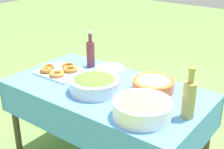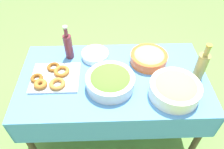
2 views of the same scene
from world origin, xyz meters
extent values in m
plane|color=#609342|center=(0.00, 0.00, 0.00)|extent=(14.00, 14.00, 0.00)
cube|color=#4C8CD1|center=(0.00, 0.00, 0.72)|extent=(1.41, 0.77, 0.02)
cube|color=#4C8CD1|center=(0.00, -0.38, 0.59)|extent=(1.41, 0.01, 0.22)
cube|color=#4C8CD1|center=(0.00, 0.38, 0.59)|extent=(1.41, 0.01, 0.22)
cube|color=#4C8CD1|center=(-0.70, 0.00, 0.59)|extent=(0.01, 0.77, 0.22)
cube|color=#4C8CD1|center=(0.70, 0.00, 0.59)|extent=(0.01, 0.77, 0.22)
cylinder|color=#473828|center=(-0.64, -0.32, 0.35)|extent=(0.05, 0.05, 0.70)
cylinder|color=#473828|center=(0.64, -0.32, 0.35)|extent=(0.05, 0.05, 0.70)
cylinder|color=#473828|center=(-0.64, 0.32, 0.35)|extent=(0.05, 0.05, 0.70)
cylinder|color=#473828|center=(0.64, 0.32, 0.35)|extent=(0.05, 0.05, 0.70)
cylinder|color=silver|center=(-0.03, -0.09, 0.77)|extent=(0.34, 0.34, 0.09)
ellipsoid|color=#51892D|center=(-0.03, -0.09, 0.81)|extent=(0.30, 0.30, 0.07)
cylinder|color=#E05B28|center=(0.29, 0.16, 0.77)|extent=(0.29, 0.29, 0.08)
ellipsoid|color=tan|center=(0.29, 0.16, 0.79)|extent=(0.25, 0.25, 0.07)
cube|color=silver|center=(-0.43, 0.00, 0.74)|extent=(0.35, 0.30, 0.02)
torus|color=#A36628|center=(-0.52, -0.09, 0.76)|extent=(0.13, 0.13, 0.04)
torus|color=#B27533|center=(-0.40, -0.08, 0.76)|extent=(0.16, 0.16, 0.03)
torus|color=#A36628|center=(-0.39, 0.04, 0.76)|extent=(0.15, 0.15, 0.03)
torus|color=brown|center=(-0.45, 0.09, 0.76)|extent=(0.11, 0.11, 0.02)
torus|color=brown|center=(-0.56, -0.02, 0.76)|extent=(0.11, 0.11, 0.03)
cylinder|color=white|center=(-0.14, 0.23, 0.73)|extent=(0.22, 0.22, 0.01)
cylinder|color=white|center=(-0.14, 0.23, 0.75)|extent=(0.22, 0.22, 0.01)
cylinder|color=white|center=(-0.14, 0.23, 0.76)|extent=(0.22, 0.22, 0.01)
cylinder|color=white|center=(-0.14, 0.23, 0.77)|extent=(0.22, 0.22, 0.01)
cylinder|color=#998E4C|center=(0.62, -0.03, 0.84)|extent=(0.08, 0.08, 0.22)
cylinder|color=#998E4C|center=(0.62, -0.03, 0.98)|extent=(0.04, 0.04, 0.08)
cylinder|color=#A58C33|center=(0.62, -0.03, 1.03)|extent=(0.04, 0.04, 0.02)
cylinder|color=maroon|center=(-0.34, 0.24, 0.83)|extent=(0.07, 0.07, 0.20)
cylinder|color=maroon|center=(-0.34, 0.24, 0.97)|extent=(0.03, 0.03, 0.07)
cylinder|color=#B7B7B7|center=(-0.34, 0.24, 1.01)|extent=(0.03, 0.03, 0.02)
cylinder|color=white|center=(0.41, -0.18, 0.78)|extent=(0.34, 0.34, 0.10)
ellipsoid|color=tan|center=(0.41, -0.18, 0.81)|extent=(0.30, 0.30, 0.07)
camera|label=1|loc=(1.22, -1.54, 1.66)|focal=50.00mm
camera|label=2|loc=(-0.05, -1.12, 1.91)|focal=35.00mm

